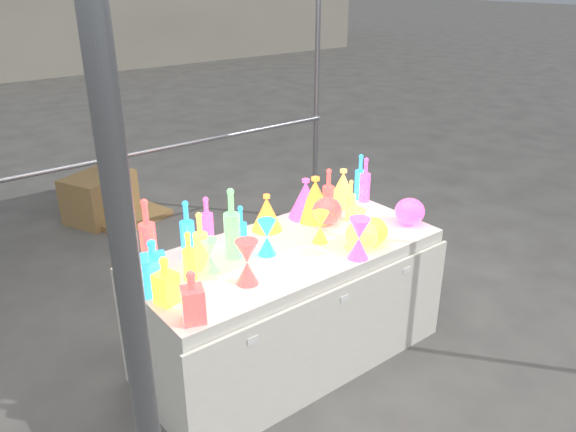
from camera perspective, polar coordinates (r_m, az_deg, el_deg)
ground at (r=3.63m, az=0.00°, el=-13.85°), size 80.00×80.00×0.00m
display_table at (r=3.41m, az=0.10°, el=-8.94°), size 1.84×0.83×0.75m
cardboard_box_closed at (r=5.68m, az=-18.57°, el=1.86°), size 0.73×0.65×0.44m
cardboard_box_flat at (r=5.62m, az=-15.70°, el=-0.11°), size 0.76×0.63×0.06m
bottle_0 at (r=3.04m, az=-16.50°, el=-3.04°), size 0.08×0.08×0.29m
bottle_1 at (r=3.10m, az=-10.21°, el=-1.35°), size 0.09×0.09×0.34m
bottle_2 at (r=3.04m, az=-14.08°, el=-1.74°), size 0.10×0.10×0.39m
bottle_3 at (r=3.27m, az=-8.25°, el=-0.38°), size 0.09×0.09×0.29m
bottle_4 at (r=2.97m, az=-8.88°, el=-2.54°), size 0.10×0.10×0.33m
bottle_5 at (r=3.06m, az=-5.73°, el=-0.75°), size 0.11×0.11×0.41m
bottle_6 at (r=2.90m, az=-10.02°, el=-4.00°), size 0.09×0.09×0.27m
bottle_7 at (r=3.12m, az=-4.80°, el=-1.41°), size 0.07×0.07×0.29m
decanter_0 at (r=2.73m, az=-12.33°, el=-6.37°), size 0.12×0.12×0.25m
decanter_1 at (r=2.57m, az=-9.69°, el=-8.05°), size 0.13×0.13×0.26m
decanter_2 at (r=2.81m, az=-13.48°, el=-4.99°), size 0.15×0.15×0.29m
hourglass_0 at (r=2.83m, az=-4.18°, el=-4.73°), size 0.14×0.14×0.24m
hourglass_1 at (r=3.10m, az=7.22°, el=-2.29°), size 0.13×0.13×0.24m
hourglass_2 at (r=3.22m, az=6.84°, el=-1.28°), size 0.15×0.15×0.23m
hourglass_3 at (r=2.97m, az=-7.96°, el=-4.01°), size 0.11×0.11×0.19m
hourglass_4 at (r=3.27m, az=3.32°, el=-1.13°), size 0.10×0.10×0.19m
hourglass_5 at (r=3.12m, az=-2.15°, el=-2.19°), size 0.11×0.11×0.21m
globe_0 at (r=3.28m, az=8.58°, el=-1.69°), size 0.24×0.24×0.14m
globe_1 at (r=3.21m, az=7.48°, el=-2.11°), size 0.21×0.21×0.15m
globe_2 at (r=3.52m, az=4.02°, el=0.39°), size 0.25×0.25×0.15m
globe_3 at (r=3.58m, az=12.24°, el=0.32°), size 0.24×0.24×0.15m
lampshade_0 at (r=3.42m, az=-2.17°, el=0.39°), size 0.25×0.25×0.23m
lampshade_1 at (r=3.55m, az=2.76°, el=1.80°), size 0.27×0.27×0.28m
lampshade_2 at (r=3.58m, az=1.79°, el=1.82°), size 0.27×0.27×0.26m
lampshade_3 at (r=3.79m, az=5.60°, el=2.91°), size 0.28×0.28×0.25m
bottle_8 at (r=3.90m, az=7.33°, el=3.97°), size 0.08×0.08×0.32m
bottle_9 at (r=3.58m, az=4.12°, el=2.34°), size 0.09×0.09×0.33m
bottle_10 at (r=3.86m, az=7.85°, el=3.67°), size 0.09×0.09×0.31m
bottle_11 at (r=3.56m, az=6.37°, el=1.62°), size 0.06×0.06×0.27m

